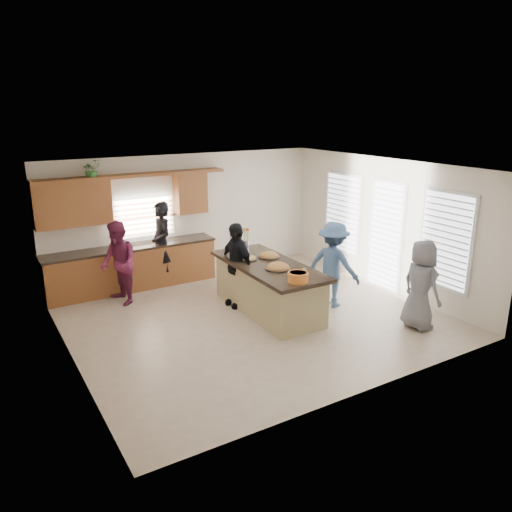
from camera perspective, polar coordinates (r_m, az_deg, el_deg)
floor at (r=9.47m, az=-0.39°, el=-7.00°), size 6.50×6.50×0.00m
room_shell at (r=8.88m, az=-0.42°, el=4.31°), size 6.52×6.02×2.81m
back_cabinetry at (r=11.00m, az=-14.38°, el=0.92°), size 4.08×0.66×2.46m
right_wall_glazing at (r=10.86m, az=14.76°, el=3.04°), size 0.06×4.00×2.25m
island at (r=9.61m, az=1.41°, el=-3.73°), size 1.20×2.72×0.95m
platter_front at (r=9.14m, az=2.52°, el=-1.35°), size 0.48×0.48×0.19m
platter_mid at (r=9.84m, az=1.46°, el=-0.00°), size 0.44×0.44×0.18m
platter_back at (r=9.67m, az=-0.90°, el=-0.30°), size 0.34×0.34×0.14m
salad_bowl at (r=8.49m, az=4.83°, el=-2.36°), size 0.35×0.35×0.17m
clear_cup at (r=8.95m, az=5.50°, el=-1.70°), size 0.07×0.07×0.09m
plate_stack at (r=10.14m, az=-1.59°, el=0.51°), size 0.21×0.21×0.06m
flower_vase at (r=10.36m, az=-1.12°, el=2.11°), size 0.14×0.14×0.45m
potted_plant at (r=10.61m, az=-18.28°, el=9.36°), size 0.46×0.43×0.40m
woman_left_back at (r=11.08m, az=-10.71°, el=1.36°), size 0.45×0.68×1.85m
woman_left_mid at (r=10.20m, az=-15.41°, el=-0.82°), size 0.73×0.89×1.68m
woman_left_front at (r=9.74m, az=-2.28°, el=-1.02°), size 0.50×1.02×1.68m
woman_right_back at (r=9.85m, az=8.81°, el=-0.98°), size 1.01×1.26×1.70m
woman_right_front at (r=9.22m, az=18.33°, el=-3.14°), size 0.57×0.82×1.62m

